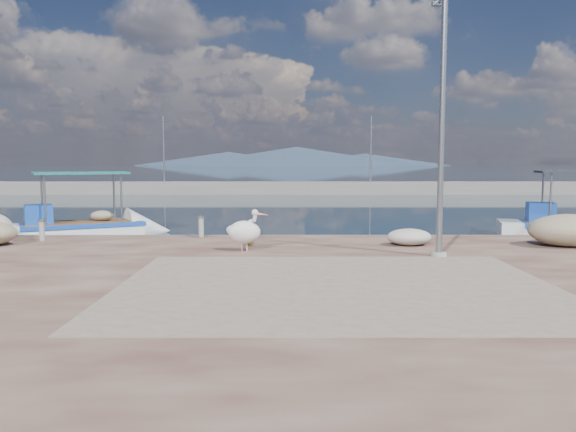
% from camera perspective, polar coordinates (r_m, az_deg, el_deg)
% --- Properties ---
extents(ground, '(1400.00, 1400.00, 0.00)m').
position_cam_1_polar(ground, '(14.75, 0.00, -6.44)').
color(ground, '#162635').
rests_on(ground, ground).
extents(quay, '(44.00, 22.00, 0.50)m').
position_cam_1_polar(quay, '(8.88, 0.01, -12.82)').
color(quay, '#46251E').
rests_on(quay, ground).
extents(quay_patch, '(9.00, 7.00, 0.01)m').
position_cam_1_polar(quay_patch, '(11.75, 4.93, -7.01)').
color(quay_patch, gray).
rests_on(quay_patch, quay).
extents(breakwater, '(120.00, 2.20, 7.50)m').
position_cam_1_polar(breakwater, '(54.49, -0.01, 2.87)').
color(breakwater, gray).
rests_on(breakwater, ground).
extents(mountains, '(370.00, 280.00, 22.00)m').
position_cam_1_polar(mountains, '(664.48, 0.37, 5.98)').
color(mountains, '#28384C').
rests_on(mountains, ground).
extents(boat_left, '(6.72, 4.85, 3.11)m').
position_cam_1_polar(boat_left, '(24.33, -20.29, -1.50)').
color(boat_left, white).
rests_on(boat_left, ground).
extents(pelican, '(1.28, 0.85, 1.22)m').
position_cam_1_polar(pelican, '(16.16, -4.39, -1.56)').
color(pelican, tan).
rests_on(pelican, quay).
extents(lamp_post, '(0.44, 0.96, 7.00)m').
position_cam_1_polar(lamp_post, '(15.69, 15.32, 8.04)').
color(lamp_post, gray).
rests_on(lamp_post, quay).
extents(bollard_near, '(0.24, 0.24, 0.73)m').
position_cam_1_polar(bollard_near, '(19.38, -8.81, -0.96)').
color(bollard_near, gray).
rests_on(bollard_near, quay).
extents(bollard_far, '(0.23, 0.23, 0.70)m').
position_cam_1_polar(bollard_far, '(20.01, -23.73, -1.21)').
color(bollard_far, gray).
rests_on(bollard_far, quay).
extents(potted_plant, '(0.50, 0.46, 0.48)m').
position_cam_1_polar(potted_plant, '(17.30, -3.85, -2.20)').
color(potted_plant, '#33722D').
rests_on(potted_plant, quay).
extents(net_pile_c, '(2.50, 1.78, 0.98)m').
position_cam_1_polar(net_pile_c, '(19.08, 26.71, -1.30)').
color(net_pile_c, tan).
rests_on(net_pile_c, quay).
extents(net_pile_d, '(1.37, 1.02, 0.51)m').
position_cam_1_polar(net_pile_d, '(17.68, 12.22, -2.09)').
color(net_pile_d, beige).
rests_on(net_pile_d, quay).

